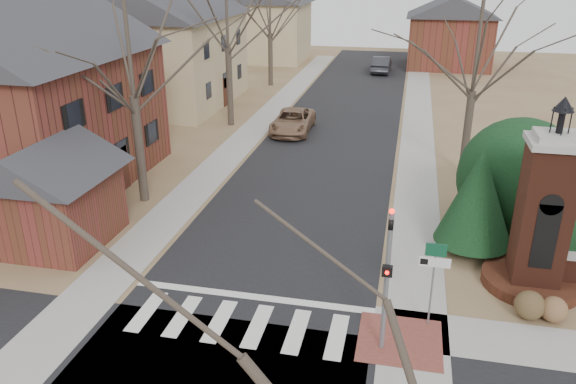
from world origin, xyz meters
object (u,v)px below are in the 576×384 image
(pickup_truck, at_px, (293,121))
(distant_car, at_px, (382,64))
(traffic_signal_pole, at_px, (387,269))
(sign_post, at_px, (434,268))
(brick_gate_monument, at_px, (541,228))

(pickup_truck, height_order, distant_car, distant_car)
(traffic_signal_pole, relative_size, sign_post, 1.64)
(traffic_signal_pole, height_order, pickup_truck, traffic_signal_pole)
(brick_gate_monument, height_order, pickup_truck, brick_gate_monument)
(brick_gate_monument, bearing_deg, sign_post, -138.58)
(sign_post, bearing_deg, distant_car, 95.55)
(traffic_signal_pole, bearing_deg, brick_gate_monument, 43.24)
(distant_car, bearing_deg, traffic_signal_pole, 94.72)
(brick_gate_monument, height_order, distant_car, brick_gate_monument)
(traffic_signal_pole, xyz_separation_m, distant_car, (-2.70, 42.50, -1.80))
(traffic_signal_pole, relative_size, distant_car, 0.95)
(sign_post, distance_m, distant_car, 41.30)
(pickup_truck, distance_m, distant_car, 22.30)
(traffic_signal_pole, bearing_deg, distant_car, 93.63)
(traffic_signal_pole, bearing_deg, sign_post, 47.57)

